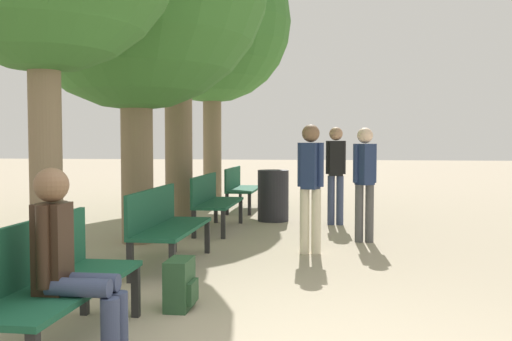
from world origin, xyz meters
name	(u,v)px	position (x,y,z in m)	size (l,w,h in m)	color
bench_row_0	(50,276)	(-1.51, 0.10, 0.51)	(0.53, 1.68, 0.88)	#195138
bench_row_1	(164,221)	(-1.51, 2.75, 0.51)	(0.53, 1.68, 0.88)	#195138
bench_row_2	(213,198)	(-1.51, 5.41, 0.51)	(0.53, 1.68, 0.88)	#195138
bench_row_3	(240,185)	(-1.51, 8.06, 0.51)	(0.53, 1.68, 0.88)	#195138
tree_row_3	(212,24)	(-2.32, 9.19, 4.04)	(3.55, 3.55, 5.84)	#7A664C
person_seated	(70,260)	(-1.27, -0.09, 0.67)	(0.57, 0.33, 1.25)	#384260
backpack	(180,284)	(-0.89, 1.16, 0.21)	(0.23, 0.36, 0.43)	#284C2D
pedestrian_near	(311,180)	(0.11, 3.70, 0.93)	(0.33, 0.27, 1.63)	beige
pedestrian_mid	(336,169)	(0.44, 6.24, 0.95)	(0.34, 0.23, 1.66)	#384260
pedestrian_far	(365,177)	(0.83, 4.62, 0.92)	(0.33, 0.29, 1.61)	#4C4C4C
trash_bin	(273,196)	(-0.66, 6.58, 0.45)	(0.55, 0.55, 0.91)	#232328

